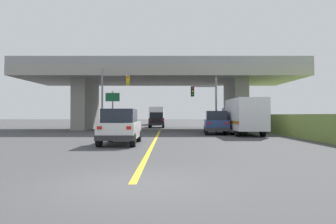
{
  "coord_description": "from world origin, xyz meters",
  "views": [
    {
      "loc": [
        0.87,
        -7.25,
        1.69
      ],
      "look_at": [
        0.81,
        23.42,
        1.98
      ],
      "focal_mm": 32.03,
      "sensor_mm": 36.0,
      "label": 1
    }
  ],
  "objects_px": {
    "suv_lead": "(121,127)",
    "box_truck": "(244,116)",
    "suv_crossing": "(216,123)",
    "highway_sign": "(113,102)",
    "semi_truck_distant": "(157,115)",
    "sedan_oncoming": "(157,120)",
    "traffic_signal_nearside": "(208,99)",
    "traffic_signal_farside": "(111,92)"
  },
  "relations": [
    {
      "from": "highway_sign",
      "to": "suv_lead",
      "type": "bearing_deg",
      "value": -77.84
    },
    {
      "from": "box_truck",
      "to": "semi_truck_distant",
      "type": "xyz_separation_m",
      "value": [
        -8.31,
        26.39,
        0.0
      ]
    },
    {
      "from": "suv_crossing",
      "to": "highway_sign",
      "type": "distance_m",
      "value": 12.04
    },
    {
      "from": "suv_crossing",
      "to": "suv_lead",
      "type": "bearing_deg",
      "value": -122.11
    },
    {
      "from": "suv_lead",
      "to": "suv_crossing",
      "type": "bearing_deg",
      "value": 52.62
    },
    {
      "from": "suv_crossing",
      "to": "traffic_signal_nearside",
      "type": "height_order",
      "value": "traffic_signal_nearside"
    },
    {
      "from": "suv_lead",
      "to": "semi_truck_distant",
      "type": "bearing_deg",
      "value": 88.65
    },
    {
      "from": "traffic_signal_nearside",
      "to": "highway_sign",
      "type": "relative_size",
      "value": 1.25
    },
    {
      "from": "suv_crossing",
      "to": "box_truck",
      "type": "distance_m",
      "value": 2.42
    },
    {
      "from": "traffic_signal_nearside",
      "to": "semi_truck_distant",
      "type": "bearing_deg",
      "value": 103.64
    },
    {
      "from": "suv_lead",
      "to": "sedan_oncoming",
      "type": "bearing_deg",
      "value": 86.89
    },
    {
      "from": "suv_lead",
      "to": "semi_truck_distant",
      "type": "height_order",
      "value": "semi_truck_distant"
    },
    {
      "from": "suv_crossing",
      "to": "sedan_oncoming",
      "type": "bearing_deg",
      "value": 118.11
    },
    {
      "from": "suv_crossing",
      "to": "semi_truck_distant",
      "type": "bearing_deg",
      "value": 108.77
    },
    {
      "from": "traffic_signal_nearside",
      "to": "semi_truck_distant",
      "type": "relative_size",
      "value": 0.7
    },
    {
      "from": "suv_lead",
      "to": "highway_sign",
      "type": "bearing_deg",
      "value": 102.16
    },
    {
      "from": "semi_truck_distant",
      "to": "highway_sign",
      "type": "bearing_deg",
      "value": -101.81
    },
    {
      "from": "sedan_oncoming",
      "to": "highway_sign",
      "type": "xyz_separation_m",
      "value": [
        -4.49,
        -7.51,
        2.08
      ]
    },
    {
      "from": "box_truck",
      "to": "traffic_signal_nearside",
      "type": "distance_m",
      "value": 4.33
    },
    {
      "from": "suv_crossing",
      "to": "highway_sign",
      "type": "xyz_separation_m",
      "value": [
        -10.2,
        6.05,
        2.08
      ]
    },
    {
      "from": "suv_lead",
      "to": "sedan_oncoming",
      "type": "distance_m",
      "value": 22.67
    },
    {
      "from": "suv_lead",
      "to": "box_truck",
      "type": "relative_size",
      "value": 0.58
    },
    {
      "from": "traffic_signal_farside",
      "to": "highway_sign",
      "type": "distance_m",
      "value": 3.77
    },
    {
      "from": "suv_lead",
      "to": "suv_crossing",
      "type": "relative_size",
      "value": 0.94
    },
    {
      "from": "suv_lead",
      "to": "sedan_oncoming",
      "type": "relative_size",
      "value": 1.0
    },
    {
      "from": "suv_lead",
      "to": "box_truck",
      "type": "distance_m",
      "value": 12.29
    },
    {
      "from": "box_truck",
      "to": "suv_crossing",
      "type": "bearing_deg",
      "value": 158.43
    },
    {
      "from": "traffic_signal_nearside",
      "to": "suv_crossing",
      "type": "bearing_deg",
      "value": -78.09
    },
    {
      "from": "suv_lead",
      "to": "semi_truck_distant",
      "type": "xyz_separation_m",
      "value": [
        0.82,
        34.6,
        0.59
      ]
    },
    {
      "from": "sedan_oncoming",
      "to": "semi_truck_distant",
      "type": "relative_size",
      "value": 0.57
    },
    {
      "from": "suv_crossing",
      "to": "traffic_signal_nearside",
      "type": "bearing_deg",
      "value": 107.18
    },
    {
      "from": "sedan_oncoming",
      "to": "traffic_signal_farside",
      "type": "distance_m",
      "value": 12.19
    },
    {
      "from": "traffic_signal_nearside",
      "to": "traffic_signal_farside",
      "type": "xyz_separation_m",
      "value": [
        -9.23,
        0.23,
        0.65
      ]
    },
    {
      "from": "suv_lead",
      "to": "highway_sign",
      "type": "distance_m",
      "value": 15.61
    },
    {
      "from": "traffic_signal_nearside",
      "to": "highway_sign",
      "type": "height_order",
      "value": "traffic_signal_nearside"
    },
    {
      "from": "suv_crossing",
      "to": "box_truck",
      "type": "height_order",
      "value": "box_truck"
    },
    {
      "from": "sedan_oncoming",
      "to": "traffic_signal_nearside",
      "type": "bearing_deg",
      "value": -65.25
    },
    {
      "from": "suv_lead",
      "to": "highway_sign",
      "type": "xyz_separation_m",
      "value": [
        -3.26,
        15.13,
        2.08
      ]
    },
    {
      "from": "sedan_oncoming",
      "to": "semi_truck_distant",
      "type": "bearing_deg",
      "value": 91.98
    },
    {
      "from": "traffic_signal_farside",
      "to": "traffic_signal_nearside",
      "type": "bearing_deg",
      "value": -1.42
    },
    {
      "from": "suv_lead",
      "to": "semi_truck_distant",
      "type": "distance_m",
      "value": 34.62
    },
    {
      "from": "suv_crossing",
      "to": "highway_sign",
      "type": "bearing_deg",
      "value": 154.61
    }
  ]
}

